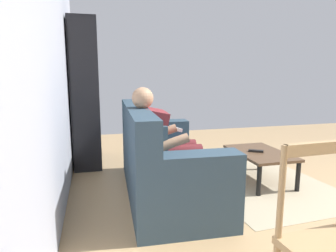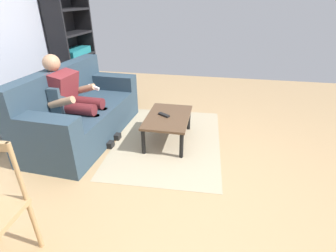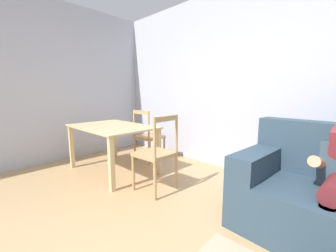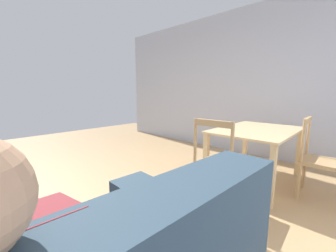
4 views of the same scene
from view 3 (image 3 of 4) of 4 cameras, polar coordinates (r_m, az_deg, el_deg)
wall_back at (r=3.17m, az=30.42°, el=11.09°), size 6.49×0.12×2.78m
dining_table at (r=3.30m, az=-15.01°, el=-1.69°), size 1.31×0.89×0.72m
dining_chair_near_wall at (r=3.75m, az=-5.48°, el=-2.87°), size 0.44×0.44×0.92m
dining_chair_facing_couch at (r=2.56m, az=-3.20°, el=-7.69°), size 0.44×0.44×0.95m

